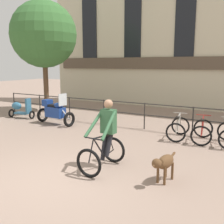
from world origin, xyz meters
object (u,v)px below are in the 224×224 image
at_px(dog, 164,163).
at_px(parked_bicycle_near_lamp, 178,128).
at_px(parked_motorcycle, 55,111).
at_px(cyclist_with_bike, 105,138).
at_px(parked_scooter, 20,109).
at_px(parked_bicycle_mid_left, 202,131).

relative_size(dog, parked_bicycle_near_lamp, 0.84).
height_order(parked_motorcycle, parked_bicycle_near_lamp, parked_motorcycle).
height_order(cyclist_with_bike, parked_bicycle_near_lamp, cyclist_with_bike).
distance_m(dog, parked_bicycle_near_lamp, 3.63).
distance_m(parked_motorcycle, parked_scooter, 2.33).
bearing_deg(dog, parked_motorcycle, 161.30).
relative_size(parked_bicycle_mid_left, parked_scooter, 0.89).
bearing_deg(parked_bicycle_near_lamp, parked_bicycle_mid_left, 173.20).
bearing_deg(parked_bicycle_near_lamp, cyclist_with_bike, 69.25).
bearing_deg(dog, parked_scooter, 167.37).
bearing_deg(dog, parked_bicycle_mid_left, 97.46).
xyz_separation_m(dog, parked_bicycle_near_lamp, (-0.68, 3.57, -0.09)).
bearing_deg(parked_motorcycle, parked_bicycle_mid_left, -80.03).
xyz_separation_m(parked_bicycle_near_lamp, parked_scooter, (-7.52, -0.25, 0.10)).
bearing_deg(parked_scooter, dog, -120.78).
bearing_deg(parked_bicycle_mid_left, parked_bicycle_near_lamp, -7.19).
distance_m(cyclist_with_bike, dog, 1.58).
bearing_deg(parked_bicycle_near_lamp, dog, 94.05).
xyz_separation_m(cyclist_with_bike, parked_bicycle_mid_left, (1.67, 3.48, -0.41)).
distance_m(parked_bicycle_mid_left, parked_scooter, 8.33).
height_order(cyclist_with_bike, dog, cyclist_with_bike).
height_order(parked_motorcycle, parked_scooter, parked_motorcycle).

